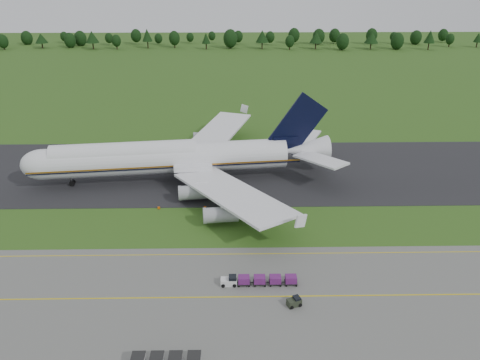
{
  "coord_description": "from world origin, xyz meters",
  "views": [
    {
      "loc": [
        0.7,
        -81.04,
        47.36
      ],
      "look_at": [
        2.14,
        2.0,
        9.25
      ],
      "focal_mm": 35.0,
      "sensor_mm": 36.0,
      "label": 1
    }
  ],
  "objects_px": {
    "baggage_train": "(258,280)",
    "utility_cart": "(294,302)",
    "aircraft": "(173,157)",
    "uld_row": "(166,360)",
    "edge_markers": "(205,208)"
  },
  "relations": [
    {
      "from": "uld_row",
      "to": "utility_cart",
      "type": "bearing_deg",
      "value": 32.64
    },
    {
      "from": "uld_row",
      "to": "baggage_train",
      "type": "bearing_deg",
      "value": 52.95
    },
    {
      "from": "baggage_train",
      "to": "utility_cart",
      "type": "distance_m",
      "value": 7.5
    },
    {
      "from": "aircraft",
      "to": "utility_cart",
      "type": "relative_size",
      "value": 30.59
    },
    {
      "from": "baggage_train",
      "to": "utility_cart",
      "type": "xyz_separation_m",
      "value": [
        5.28,
        -5.32,
        -0.25
      ]
    },
    {
      "from": "baggage_train",
      "to": "utility_cart",
      "type": "height_order",
      "value": "baggage_train"
    },
    {
      "from": "aircraft",
      "to": "utility_cart",
      "type": "bearing_deg",
      "value": -63.35
    },
    {
      "from": "utility_cart",
      "to": "edge_markers",
      "type": "distance_m",
      "value": 35.14
    },
    {
      "from": "aircraft",
      "to": "uld_row",
      "type": "bearing_deg",
      "value": -84.66
    },
    {
      "from": "aircraft",
      "to": "utility_cart",
      "type": "distance_m",
      "value": 52.51
    },
    {
      "from": "aircraft",
      "to": "baggage_train",
      "type": "distance_m",
      "value": 45.46
    },
    {
      "from": "utility_cart",
      "to": "uld_row",
      "type": "relative_size",
      "value": 0.27
    },
    {
      "from": "aircraft",
      "to": "edge_markers",
      "type": "bearing_deg",
      "value": -61.3
    },
    {
      "from": "aircraft",
      "to": "edge_markers",
      "type": "relative_size",
      "value": 3.65
    },
    {
      "from": "aircraft",
      "to": "edge_markers",
      "type": "xyz_separation_m",
      "value": [
        8.22,
        -15.01,
        -5.63
      ]
    }
  ]
}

